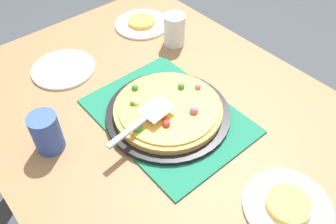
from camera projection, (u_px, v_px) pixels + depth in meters
name	position (u px, v px, depth m)	size (l,w,h in m)	color
dining_table	(168.00, 139.00, 1.16)	(1.40, 1.00, 0.75)	olive
placemat	(168.00, 116.00, 1.08)	(0.48, 0.36, 0.01)	#196B4C
pizza_pan	(168.00, 114.00, 1.07)	(0.38, 0.38, 0.01)	black
pizza	(168.00, 109.00, 1.05)	(0.33, 0.33, 0.05)	tan
plate_near_left	(142.00, 24.00, 1.43)	(0.22, 0.22, 0.01)	white
plate_far_right	(287.00, 207.00, 0.86)	(0.22, 0.22, 0.01)	white
plate_side	(63.00, 69.00, 1.23)	(0.22, 0.22, 0.01)	white
served_slice_left	(142.00, 21.00, 1.42)	(0.11, 0.11, 0.02)	gold
served_slice_right	(289.00, 204.00, 0.85)	(0.11, 0.11, 0.02)	#EAB747
cup_far	(47.00, 133.00, 0.95)	(0.08, 0.08, 0.12)	#3351AD
cup_corner	(174.00, 30.00, 1.30)	(0.08, 0.08, 0.12)	white
pizza_server	(145.00, 118.00, 0.98)	(0.08, 0.23, 0.01)	silver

